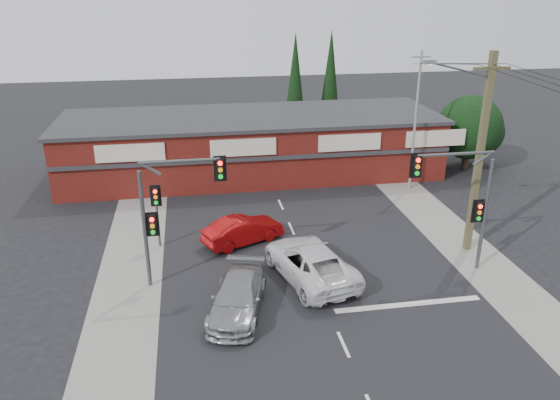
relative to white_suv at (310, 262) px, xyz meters
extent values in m
plane|color=black|center=(0.16, -1.48, -0.83)|extent=(120.00, 120.00, 0.00)
cube|color=black|center=(0.16, 3.52, -0.82)|extent=(14.00, 70.00, 0.01)
cube|color=gray|center=(-8.34, 3.52, -0.82)|extent=(3.00, 70.00, 0.02)
cube|color=gray|center=(8.66, 3.52, -0.82)|extent=(3.00, 70.00, 0.02)
cube|color=silver|center=(3.66, -2.98, -0.81)|extent=(6.50, 0.35, 0.01)
imported|color=silver|center=(0.00, 0.00, 0.00)|extent=(4.10, 6.43, 1.65)
imported|color=#95989A|center=(-3.60, -2.33, -0.11)|extent=(3.21, 5.29, 1.43)
imported|color=#98090A|center=(-2.68, 4.19, -0.11)|extent=(4.56, 3.21, 1.43)
cube|color=silver|center=(0.16, -5.22, -0.81)|extent=(0.12, 1.60, 0.01)
cube|color=silver|center=(0.16, -1.65, -0.81)|extent=(0.12, 1.60, 0.01)
cube|color=silver|center=(0.16, 1.92, -0.81)|extent=(0.12, 1.60, 0.01)
cube|color=silver|center=(0.16, 5.48, -0.81)|extent=(0.12, 1.60, 0.01)
cube|color=silver|center=(0.16, 9.05, -0.81)|extent=(0.12, 1.60, 0.01)
cube|color=silver|center=(0.16, 12.62, -0.81)|extent=(0.12, 1.60, 0.01)
cube|color=silver|center=(0.16, 16.18, -0.81)|extent=(0.12, 1.60, 0.01)
cube|color=silver|center=(0.16, 19.75, -0.81)|extent=(0.12, 1.60, 0.01)
cube|color=silver|center=(0.16, 23.32, -0.81)|extent=(0.12, 1.60, 0.01)
cube|color=#4C120F|center=(-0.84, 15.52, 1.17)|extent=(26.00, 8.00, 4.00)
cube|color=#2D2D30|center=(-0.84, 15.52, 3.27)|extent=(26.40, 8.40, 0.25)
cube|color=beige|center=(-8.84, 11.47, 2.27)|extent=(4.20, 0.12, 1.10)
cube|color=beige|center=(-1.84, 11.47, 2.27)|extent=(4.20, 0.12, 1.10)
cube|color=beige|center=(5.16, 11.47, 2.27)|extent=(4.20, 0.12, 1.10)
cube|color=beige|center=(11.16, 11.47, 2.27)|extent=(4.20, 0.12, 1.10)
cube|color=#2D2D30|center=(-0.84, 11.42, 1.47)|extent=(26.00, 0.15, 0.25)
cylinder|color=#2D2116|center=(14.66, 13.52, 0.07)|extent=(0.50, 0.50, 1.80)
sphere|color=black|center=(14.66, 13.52, 2.37)|extent=(4.60, 4.60, 4.60)
sphere|color=black|center=(16.16, 14.52, 1.67)|extent=(3.40, 3.40, 3.40)
sphere|color=black|center=(13.36, 14.92, 1.47)|extent=(2.80, 2.80, 2.80)
cylinder|color=#2D2116|center=(3.66, 22.52, 0.17)|extent=(0.24, 0.24, 2.00)
cone|color=black|center=(3.66, 22.52, 4.67)|extent=(1.80, 1.80, 7.50)
cylinder|color=#2D2116|center=(7.16, 24.52, 0.17)|extent=(0.24, 0.24, 2.00)
cone|color=black|center=(7.16, 24.52, 4.67)|extent=(1.80, 1.80, 7.50)
cylinder|color=#47494C|center=(-7.34, 0.52, 1.92)|extent=(0.18, 0.18, 5.50)
cylinder|color=#47494C|center=(-5.64, 0.52, 5.02)|extent=(3.40, 0.14, 0.14)
cylinder|color=#47494C|center=(-6.83, 0.52, 4.72)|extent=(0.82, 0.14, 0.63)
cube|color=black|center=(-3.94, 0.52, 4.57)|extent=(0.32, 0.22, 0.95)
cube|color=black|center=(-3.94, 0.59, 4.57)|extent=(0.55, 0.04, 1.15)
cylinder|color=#FF0C07|center=(-3.94, 0.39, 4.87)|extent=(0.20, 0.06, 0.20)
cylinder|color=orange|center=(-3.94, 0.39, 4.57)|extent=(0.20, 0.06, 0.20)
cylinder|color=#0CE526|center=(-3.94, 0.39, 4.27)|extent=(0.20, 0.06, 0.20)
cube|color=black|center=(-6.99, 0.52, 2.17)|extent=(0.32, 0.22, 0.95)
cube|color=black|center=(-6.99, 0.59, 2.17)|extent=(0.55, 0.04, 1.15)
cylinder|color=#FF0C07|center=(-6.99, 0.39, 2.47)|extent=(0.20, 0.06, 0.20)
cylinder|color=orange|center=(-6.99, 0.39, 2.17)|extent=(0.20, 0.06, 0.20)
cylinder|color=#0CE526|center=(-6.99, 0.39, 1.87)|extent=(0.20, 0.06, 0.20)
cylinder|color=#47494C|center=(8.16, -0.48, 1.92)|extent=(0.18, 0.18, 5.50)
cylinder|color=#47494C|center=(6.36, -0.48, 5.02)|extent=(3.60, 0.14, 0.14)
cylinder|color=#47494C|center=(7.62, -0.48, 4.72)|extent=(0.82, 0.14, 0.63)
cube|color=black|center=(4.56, -0.48, 4.57)|extent=(0.32, 0.22, 0.95)
cube|color=black|center=(4.56, -0.41, 4.57)|extent=(0.55, 0.04, 1.15)
cylinder|color=#FF0C07|center=(4.56, -0.61, 4.87)|extent=(0.20, 0.06, 0.20)
cylinder|color=orange|center=(4.56, -0.61, 4.57)|extent=(0.20, 0.06, 0.20)
cylinder|color=#0CE526|center=(4.56, -0.61, 4.27)|extent=(0.20, 0.06, 0.20)
cube|color=black|center=(7.81, -0.48, 2.17)|extent=(0.32, 0.22, 0.95)
cube|color=black|center=(7.81, -0.41, 2.17)|extent=(0.55, 0.04, 1.15)
cylinder|color=#FF0C07|center=(7.81, -0.61, 2.47)|extent=(0.20, 0.06, 0.20)
cylinder|color=orange|center=(7.81, -0.61, 2.17)|extent=(0.20, 0.06, 0.20)
cylinder|color=#0CE526|center=(7.81, -0.61, 1.87)|extent=(0.20, 0.06, 0.20)
cylinder|color=#47494C|center=(-7.04, 4.52, 0.67)|extent=(0.12, 0.12, 3.00)
cube|color=black|center=(-7.04, 4.52, 1.97)|extent=(0.32, 0.22, 0.95)
cube|color=black|center=(-7.04, 4.59, 1.97)|extent=(0.55, 0.04, 1.15)
cylinder|color=#FF0C07|center=(-7.04, 4.39, 2.27)|extent=(0.20, 0.06, 0.20)
cylinder|color=orange|center=(-7.04, 4.39, 1.97)|extent=(0.20, 0.06, 0.20)
cylinder|color=#0CE526|center=(-7.04, 4.39, 1.67)|extent=(0.20, 0.06, 0.20)
cube|color=brown|center=(8.66, 1.52, 4.17)|extent=(0.30, 0.30, 10.00)
cube|color=brown|center=(8.66, 1.52, 8.37)|extent=(1.80, 0.14, 0.14)
cylinder|color=#47494C|center=(7.06, 1.37, 8.37)|extent=(3.23, 0.39, 0.89)
cube|color=slate|center=(5.46, 1.22, 8.77)|extent=(0.55, 0.25, 0.18)
cylinder|color=silver|center=(5.46, 1.22, 8.67)|extent=(0.28, 0.28, 0.05)
cylinder|color=gray|center=(9.16, 10.52, 3.67)|extent=(0.16, 0.16, 9.00)
cube|color=gray|center=(9.16, 10.52, 7.77)|extent=(1.20, 0.10, 0.10)
cylinder|color=black|center=(8.32, 6.02, 7.97)|extent=(0.73, 9.01, 1.22)
cylinder|color=black|center=(8.91, 6.02, 7.97)|extent=(0.52, 9.00, 1.22)
cylinder|color=black|center=(9.51, 6.02, 7.97)|extent=(0.31, 9.00, 1.22)
camera|label=1|loc=(-5.11, -21.83, 12.05)|focal=35.00mm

